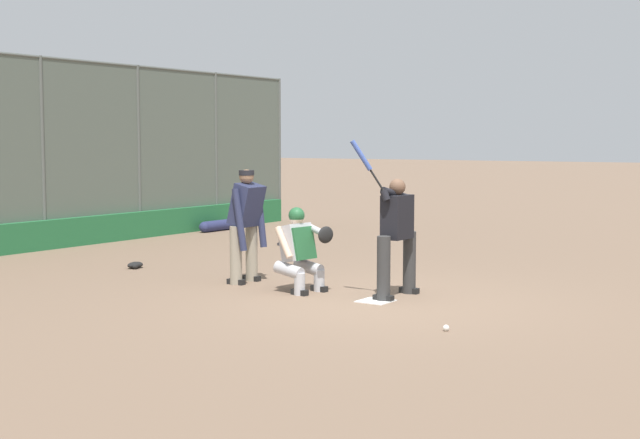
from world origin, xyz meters
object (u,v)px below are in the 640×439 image
Objects in this scene: spare_bat_near_backstop at (283,242)px; equipment_bag_dugout_side at (216,226)px; spare_bat_first_base_side at (237,244)px; baseball_loose at (446,328)px; catcher_behind_plate at (301,248)px; umpire_home at (246,222)px; batter_at_plate at (396,233)px; fielding_glove_on_dirt at (135,265)px.

equipment_bag_dugout_side is at bearing -132.51° from spare_bat_near_backstop.
baseball_loose is (5.09, 7.26, 0.00)m from spare_bat_first_base_side.
catcher_behind_plate is 5.86m from spare_bat_first_base_side.
spare_bat_first_base_side is 9.57× the size of baseball_loose.
spare_bat_near_backstop and spare_bat_first_base_side have the same top height.
umpire_home reaches higher than baseball_loose.
equipment_bag_dugout_side is (-5.48, -7.99, -0.77)m from batter_at_plate.
spare_bat_near_backstop is 0.72× the size of equipment_bag_dugout_side.
batter_at_plate is 2.41m from baseball_loose.
fielding_glove_on_dirt is 4.18× the size of baseball_loose.
catcher_behind_plate is 3.75m from fielding_glove_on_dirt.
baseball_loose is (1.42, 4.06, -0.89)m from umpire_home.
equipment_bag_dugout_side is (-5.53, -2.97, 0.07)m from fielding_glove_on_dirt.
fielding_glove_on_dirt is at bearing 149.18° from spare_bat_first_base_side.
umpire_home is at bearing 11.10° from spare_bat_near_backstop.
spare_bat_first_base_side is 0.65× the size of equipment_bag_dugout_side.
batter_at_plate is 29.41× the size of baseball_loose.
spare_bat_near_backstop is 4.27m from fielding_glove_on_dirt.
spare_bat_first_base_side is 3.59m from fielding_glove_on_dirt.
batter_at_plate is at bearing 55.59° from equipment_bag_dugout_side.
spare_bat_near_backstop is at bearing -130.06° from batter_at_plate.
catcher_behind_plate is at bearing 19.80° from spare_bat_near_backstop.
catcher_behind_plate reaches higher than baseball_loose.
spare_bat_first_base_side is at bearing -125.03° from baseball_loose.
umpire_home is at bearing 86.82° from fielding_glove_on_dirt.
umpire_home is 4.95m from spare_bat_first_base_side.
umpire_home is 2.20× the size of spare_bat_near_backstop.
spare_bat_first_base_side is at bearing -169.15° from fielding_glove_on_dirt.
catcher_behind_plate is 3.20m from baseball_loose.
baseball_loose is at bearing 74.33° from catcher_behind_plate.
equipment_bag_dugout_side is (-5.67, -5.50, -0.80)m from umpire_home.
batter_at_plate is at bearing 31.07° from spare_bat_near_backstop.
spare_bat_near_backstop is 3.18m from equipment_bag_dugout_side.
umpire_home is 5.59× the size of fielding_glove_on_dirt.
equipment_bag_dugout_side is (-7.09, -9.55, 0.09)m from baseball_loose.
baseball_loose is (1.57, 6.59, -0.02)m from fielding_glove_on_dirt.
fielding_glove_on_dirt is 6.77m from baseball_loose.
spare_bat_first_base_side is at bearing 48.81° from equipment_bag_dugout_side.
baseball_loose is (5.84, 6.63, 0.00)m from spare_bat_near_backstop.
spare_bat_near_backstop is 0.98m from spare_bat_first_base_side.
batter_at_plate is 9.72m from equipment_bag_dugout_side.
spare_bat_near_backstop is 8.84m from baseball_loose.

